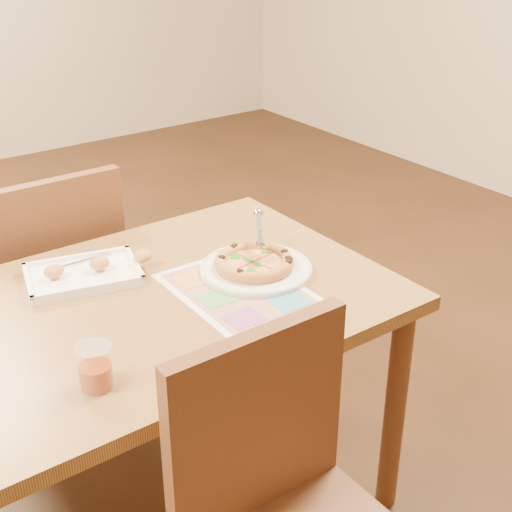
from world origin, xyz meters
TOP-DOWN VIEW (x-y plane):
  - room at (0.00, 0.00)m, footprint 7.00×7.00m
  - dining_table at (0.00, 0.00)m, footprint 1.30×0.85m
  - chair_near at (0.00, -0.60)m, footprint 0.42×0.42m
  - chair_far at (-0.00, 0.60)m, footprint 0.42×0.42m
  - plate at (0.34, -0.04)m, footprint 0.40×0.40m
  - pizza at (0.34, -0.03)m, footprint 0.22×0.22m
  - pizza_cutter at (0.38, 0.00)m, footprint 0.10×0.14m
  - appetizer_tray at (-0.05, 0.20)m, footprint 0.36×0.27m
  - glass_tumbler at (-0.23, -0.25)m, footprint 0.08×0.08m
  - menu at (0.25, -0.10)m, footprint 0.31×0.43m

SIDE VIEW (x-z plane):
  - chair_near at x=0.00m, z-range 0.33..0.80m
  - chair_far at x=0.00m, z-range 0.33..0.80m
  - dining_table at x=0.00m, z-range 0.27..0.99m
  - menu at x=0.25m, z-range 0.72..0.72m
  - plate at x=0.34m, z-range 0.72..0.74m
  - appetizer_tray at x=-0.05m, z-range 0.71..0.76m
  - pizza at x=0.34m, z-range 0.73..0.76m
  - glass_tumbler at x=-0.23m, z-range 0.71..0.81m
  - pizza_cutter at x=0.38m, z-range 0.76..0.86m
  - room at x=0.00m, z-range -2.15..4.85m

